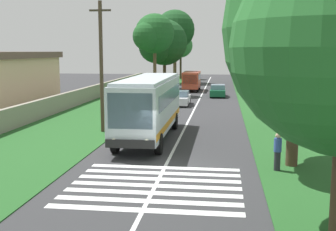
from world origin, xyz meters
name	(u,v)px	position (x,y,z in m)	size (l,w,h in m)	color
ground	(165,166)	(0.00, 0.00, 0.00)	(160.00, 160.00, 0.00)	#333335
grass_verge_left	(91,115)	(15.00, 8.20, 0.02)	(120.00, 8.00, 0.04)	#235623
grass_verge_right	(295,119)	(15.00, -8.20, 0.02)	(120.00, 8.00, 0.04)	#235623
centre_line	(190,117)	(15.00, 0.00, 0.00)	(110.00, 0.16, 0.01)	silver
coach_bus	(149,104)	(6.24, 1.80, 2.15)	(11.16, 2.62, 3.73)	silver
zebra_crossing	(155,186)	(-2.94, 0.00, 0.00)	(5.85, 6.80, 0.01)	silver
trailing_car_0	(180,98)	(22.90, 1.58, 0.67)	(4.30, 1.78, 1.43)	silver
trailing_car_1	(218,91)	(31.35, -1.97, 0.67)	(4.30, 1.78, 1.43)	#145933
trailing_minibus_0	(192,79)	(38.60, 1.63, 1.55)	(6.00, 2.14, 2.53)	#CC4C33
roadside_tree_left_0	(174,31)	(52.38, 5.59, 8.53)	(7.90, 6.44, 11.93)	brown
roadside_tree_left_1	(153,35)	(31.91, 5.72, 7.18)	(5.63, 4.73, 9.64)	brown
roadside_tree_left_2	(180,46)	(62.73, 5.66, 6.17)	(5.38, 4.51, 8.51)	#3D2D1E
roadside_tree_left_3	(163,44)	(40.13, 5.70, 6.24)	(8.09, 6.39, 9.54)	#4C3826
roadside_tree_right_0	(249,33)	(43.16, -5.98, 7.81)	(5.20, 4.48, 10.16)	#3D2D1E
roadside_tree_right_1	(294,27)	(0.86, -5.65, 6.34)	(6.53, 5.28, 9.12)	#4C3826
roadside_tree_right_2	(245,39)	(51.44, -5.89, 7.15)	(7.79, 6.69, 10.64)	brown
roadside_tree_right_4	(278,8)	(11.03, -6.14, 8.16)	(6.53, 5.46, 10.97)	#4C3826
utility_pole	(101,65)	(7.95, 5.22, 4.38)	(0.24, 1.40, 8.39)	#473828
roadside_wall	(72,99)	(20.00, 11.60, 0.79)	(70.00, 0.40, 1.50)	gray
pedestrian	(278,151)	(-0.18, -5.03, 0.91)	(0.34, 0.34, 1.69)	#26262D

